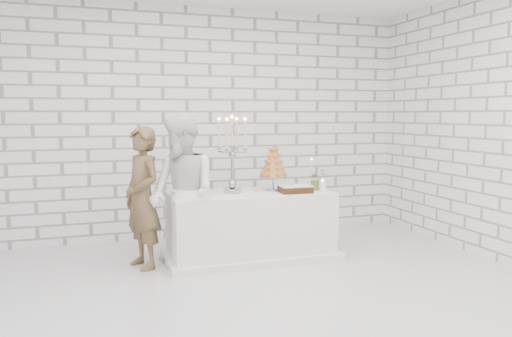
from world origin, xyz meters
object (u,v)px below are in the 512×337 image
groom (143,198)px  croquembouche (273,168)px  bride (182,193)px  candelabra (232,154)px  cake_table (250,225)px

groom → croquembouche: bearing=69.7°
bride → candelabra: size_ratio=1.89×
cake_table → candelabra: size_ratio=2.10×
cake_table → groom: size_ratio=1.21×
bride → groom: bearing=-143.6°
croquembouche → bride: bearing=-166.1°
cake_table → candelabra: 0.83m
groom → candelabra: size_ratio=1.74×
cake_table → groom: (-1.18, 0.02, 0.37)m
groom → bride: bride is taller
bride → croquembouche: size_ratio=3.09×
groom → bride: bearing=37.2°
cake_table → croquembouche: bearing=11.9°
croquembouche → cake_table: bearing=-168.1°
bride → candelabra: bearing=88.1°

